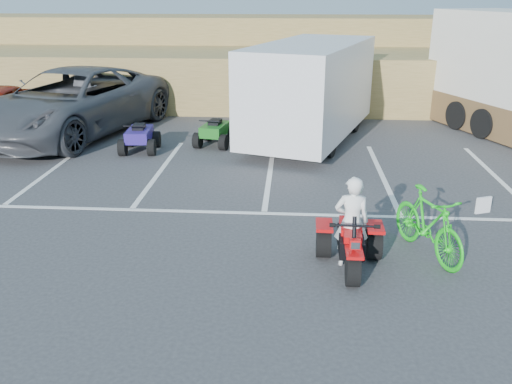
# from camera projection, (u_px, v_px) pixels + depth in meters

# --- Properties ---
(ground) EXTENTS (100.00, 100.00, 0.00)m
(ground) POSITION_uv_depth(u_px,v_px,m) (256.00, 272.00, 8.56)
(ground) COLOR #363638
(ground) RESTS_ON ground
(parking_stripes) EXTENTS (28.00, 5.16, 0.01)m
(parking_stripes) POSITION_uv_depth(u_px,v_px,m) (306.00, 186.00, 12.31)
(parking_stripes) COLOR white
(parking_stripes) RESTS_ON ground
(grass_embankment) EXTENTS (40.00, 8.50, 3.10)m
(grass_embankment) POSITION_uv_depth(u_px,v_px,m) (282.00, 61.00, 22.53)
(grass_embankment) COLOR olive
(grass_embankment) RESTS_ON ground
(red_trike_atv) EXTENTS (1.12, 1.48, 0.95)m
(red_trike_atv) POSITION_uv_depth(u_px,v_px,m) (349.00, 269.00, 8.67)
(red_trike_atv) COLOR red
(red_trike_atv) RESTS_ON ground
(rider) EXTENTS (0.56, 0.37, 1.51)m
(rider) POSITION_uv_depth(u_px,v_px,m) (351.00, 222.00, 8.54)
(rider) COLOR white
(rider) RESTS_ON ground
(green_dirt_bike) EXTENTS (1.20, 1.96, 1.14)m
(green_dirt_bike) POSITION_uv_depth(u_px,v_px,m) (428.00, 224.00, 8.92)
(green_dirt_bike) COLOR #14BF19
(green_dirt_bike) RESTS_ON ground
(grey_pickup) EXTENTS (5.09, 7.73, 1.97)m
(grey_pickup) POSITION_uv_depth(u_px,v_px,m) (71.00, 102.00, 16.39)
(grey_pickup) COLOR #424449
(grey_pickup) RESTS_ON ground
(cargo_trailer) EXTENTS (4.14, 6.45, 2.80)m
(cargo_trailer) POSITION_uv_depth(u_px,v_px,m) (311.00, 89.00, 15.59)
(cargo_trailer) COLOR silver
(cargo_trailer) RESTS_ON ground
(quad_atv_blue) EXTENTS (1.07, 1.37, 0.85)m
(quad_atv_blue) POSITION_uv_depth(u_px,v_px,m) (141.00, 151.00, 14.98)
(quad_atv_blue) COLOR navy
(quad_atv_blue) RESTS_ON ground
(quad_atv_green) EXTENTS (1.18, 1.43, 0.83)m
(quad_atv_green) POSITION_uv_depth(u_px,v_px,m) (216.00, 145.00, 15.55)
(quad_atv_green) COLOR #155F17
(quad_atv_green) RESTS_ON ground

